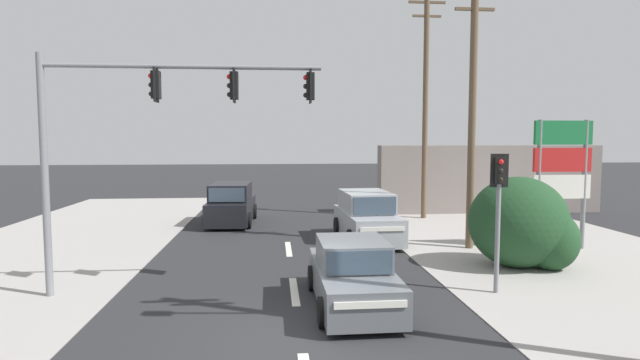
# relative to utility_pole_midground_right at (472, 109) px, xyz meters

# --- Properties ---
(ground_plane) EXTENTS (140.00, 140.00, 0.00)m
(ground_plane) POSITION_rel_utility_pole_midground_right_xyz_m (-6.47, -7.48, -5.00)
(ground_plane) COLOR #28282B
(lane_dash_mid) EXTENTS (0.20, 2.40, 0.01)m
(lane_dash_mid) POSITION_rel_utility_pole_midground_right_xyz_m (-6.47, -4.48, -4.99)
(lane_dash_mid) COLOR silver
(lane_dash_mid) RESTS_ON ground
(lane_dash_far) EXTENTS (0.20, 2.40, 0.01)m
(lane_dash_far) POSITION_rel_utility_pole_midground_right_xyz_m (-6.47, 0.52, -4.99)
(lane_dash_far) COLOR silver
(lane_dash_far) RESTS_ON ground
(utility_pole_midground_right) EXTENTS (1.80, 0.26, 9.51)m
(utility_pole_midground_right) POSITION_rel_utility_pole_midground_right_xyz_m (0.00, 0.00, 0.00)
(utility_pole_midground_right) COLOR brown
(utility_pole_midground_right) RESTS_ON ground
(utility_pole_background_right) EXTENTS (1.80, 0.26, 10.94)m
(utility_pole_background_right) POSITION_rel_utility_pole_midground_right_xyz_m (0.42, 6.86, 0.72)
(utility_pole_background_right) COLOR brown
(utility_pole_background_right) RESTS_ON ground
(traffic_signal_mast) EXTENTS (6.89, 0.47, 6.00)m
(traffic_signal_mast) POSITION_rel_utility_pole_midground_right_xyz_m (-10.19, -4.38, -0.64)
(traffic_signal_mast) COLOR slate
(traffic_signal_mast) RESTS_ON ground
(pedestal_signal_right_kerb) EXTENTS (0.44, 0.30, 3.56)m
(pedestal_signal_right_kerb) POSITION_rel_utility_pole_midground_right_xyz_m (-1.36, -5.16, -2.58)
(pedestal_signal_right_kerb) COLOR slate
(pedestal_signal_right_kerb) RESTS_ON ground
(shopping_plaza_sign) EXTENTS (2.10, 0.16, 4.60)m
(shopping_plaza_sign) POSITION_rel_utility_pole_midground_right_xyz_m (3.13, -0.46, -2.01)
(shopping_plaza_sign) COLOR slate
(shopping_plaza_sign) RESTS_ON ground
(roadside_bush) EXTENTS (3.15, 2.70, 2.79)m
(roadside_bush) POSITION_rel_utility_pole_midground_right_xyz_m (0.59, -2.74, -3.68)
(roadside_bush) COLOR #1E4223
(roadside_bush) RESTS_ON ground
(shopfront_wall_far) EXTENTS (12.00, 1.00, 3.60)m
(shopfront_wall_far) POSITION_rel_utility_pole_midground_right_xyz_m (4.53, 8.52, -3.20)
(shopfront_wall_far) COLOR gray
(shopfront_wall_far) RESTS_ON ground
(sedan_oncoming_near) EXTENTS (1.92, 4.25, 1.56)m
(sedan_oncoming_near) POSITION_rel_utility_pole_midground_right_xyz_m (-5.15, -5.69, -4.29)
(sedan_oncoming_near) COLOR slate
(sedan_oncoming_near) RESTS_ON ground
(suv_kerbside_parked) EXTENTS (2.22, 4.61, 1.90)m
(suv_kerbside_parked) POSITION_rel_utility_pole_midground_right_xyz_m (-3.41, 1.73, -4.11)
(suv_kerbside_parked) COLOR #A3A8AD
(suv_kerbside_parked) RESTS_ON ground
(suv_receding_far) EXTENTS (2.23, 4.62, 1.90)m
(suv_receding_far) POSITION_rel_utility_pole_midground_right_xyz_m (-8.95, 6.18, -4.11)
(suv_receding_far) COLOR black
(suv_receding_far) RESTS_ON ground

